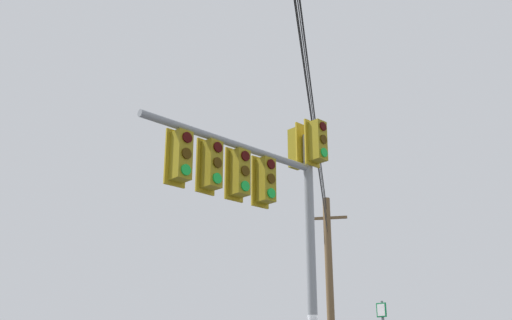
{
  "coord_description": "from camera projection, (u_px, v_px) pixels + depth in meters",
  "views": [
    {
      "loc": [
        9.09,
        -8.66,
        1.51
      ],
      "look_at": [
        0.74,
        -1.4,
        5.4
      ],
      "focal_mm": 41.49,
      "sensor_mm": 36.0,
      "label": 1
    }
  ],
  "objects": [
    {
      "name": "overhead_wire_span",
      "position": [
        299.0,
        15.0,
        12.36
      ],
      "size": [
        21.73,
        25.37,
        1.99
      ],
      "color": "black"
    },
    {
      "name": "utility_pole_wooden",
      "position": [
        330.0,
        294.0,
        26.66
      ],
      "size": [
        1.59,
        1.24,
        9.13
      ],
      "color": "brown",
      "rests_on": "ground"
    },
    {
      "name": "signal_mast_assembly",
      "position": [
        269.0,
        191.0,
        11.79
      ],
      "size": [
        0.97,
        4.52,
        6.66
      ],
      "color": "gray",
      "rests_on": "ground"
    }
  ]
}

